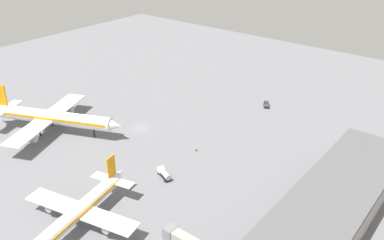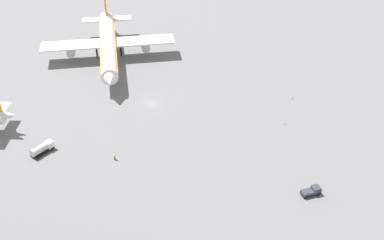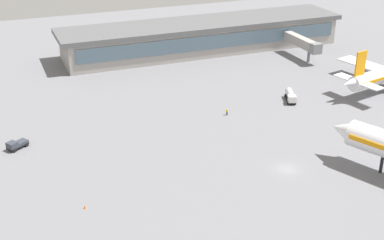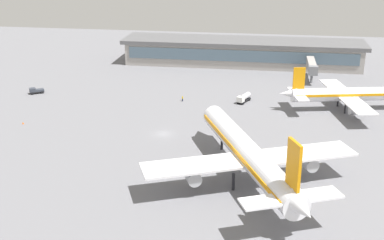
{
  "view_description": "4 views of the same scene",
  "coord_description": "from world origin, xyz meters",
  "px_view_note": "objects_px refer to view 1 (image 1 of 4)",
  "views": [
    {
      "loc": [
        -96.21,
        -102.79,
        73.7
      ],
      "look_at": [
        9.93,
        -17.73,
        5.05
      ],
      "focal_mm": 38.2,
      "sensor_mm": 36.0,
      "label": 1
    },
    {
      "loc": [
        43.43,
        -118.54,
        76.9
      ],
      "look_at": [
        15.94,
        -13.8,
        5.74
      ],
      "focal_mm": 47.15,
      "sensor_mm": 36.0,
      "label": 2
    },
    {
      "loc": [
        49.82,
        75.29,
        50.87
      ],
      "look_at": [
        12.56,
        -18.08,
        4.92
      ],
      "focal_mm": 49.16,
      "sensor_mm": 36.0,
      "label": 3
    },
    {
      "loc": [
        -26.3,
        119.77,
        48.45
      ],
      "look_at": [
        -6.63,
        -5.49,
        2.17
      ],
      "focal_mm": 47.93,
      "sensor_mm": 36.0,
      "label": 4
    }
  ],
  "objects_px": {
    "ground_crew_worker": "(196,149)",
    "safety_cone_near_gate": "(204,96)",
    "pushback_tractor": "(266,104)",
    "airplane_at_gate": "(77,212)",
    "fuel_truck": "(164,174)",
    "airplane_taxiing": "(51,117)",
    "safety_cone_mid_apron": "(180,88)"
  },
  "relations": [
    {
      "from": "safety_cone_near_gate",
      "to": "airplane_taxiing",
      "type": "bearing_deg",
      "value": 158.38
    },
    {
      "from": "safety_cone_near_gate",
      "to": "safety_cone_mid_apron",
      "type": "height_order",
      "value": "same"
    },
    {
      "from": "fuel_truck",
      "to": "ground_crew_worker",
      "type": "bearing_deg",
      "value": -61.74
    },
    {
      "from": "airplane_taxiing",
      "to": "pushback_tractor",
      "type": "bearing_deg",
      "value": 30.05
    },
    {
      "from": "ground_crew_worker",
      "to": "safety_cone_near_gate",
      "type": "bearing_deg",
      "value": -166.66
    },
    {
      "from": "airplane_at_gate",
      "to": "safety_cone_mid_apron",
      "type": "height_order",
      "value": "airplane_at_gate"
    },
    {
      "from": "safety_cone_near_gate",
      "to": "pushback_tractor",
      "type": "bearing_deg",
      "value": -72.0
    },
    {
      "from": "airplane_taxiing",
      "to": "fuel_truck",
      "type": "relative_size",
      "value": 8.04
    },
    {
      "from": "airplane_at_gate",
      "to": "ground_crew_worker",
      "type": "xyz_separation_m",
      "value": [
        49.49,
        -0.36,
        -3.84
      ]
    },
    {
      "from": "ground_crew_worker",
      "to": "safety_cone_near_gate",
      "type": "distance_m",
      "value": 47.28
    },
    {
      "from": "pushback_tractor",
      "to": "safety_cone_near_gate",
      "type": "height_order",
      "value": "pushback_tractor"
    },
    {
      "from": "airplane_at_gate",
      "to": "airplane_taxiing",
      "type": "xyz_separation_m",
      "value": [
        26.95,
        50.57,
        1.48
      ]
    },
    {
      "from": "fuel_truck",
      "to": "ground_crew_worker",
      "type": "distance_m",
      "value": 18.77
    },
    {
      "from": "airplane_at_gate",
      "to": "safety_cone_near_gate",
      "type": "height_order",
      "value": "airplane_at_gate"
    },
    {
      "from": "airplane_at_gate",
      "to": "safety_cone_near_gate",
      "type": "xyz_separation_m",
      "value": [
        88.65,
        26.13,
        -4.39
      ]
    },
    {
      "from": "airplane_at_gate",
      "to": "ground_crew_worker",
      "type": "distance_m",
      "value": 49.64
    },
    {
      "from": "airplane_taxiing",
      "to": "safety_cone_near_gate",
      "type": "height_order",
      "value": "airplane_taxiing"
    },
    {
      "from": "safety_cone_near_gate",
      "to": "ground_crew_worker",
      "type": "bearing_deg",
      "value": -145.93
    },
    {
      "from": "safety_cone_near_gate",
      "to": "safety_cone_mid_apron",
      "type": "bearing_deg",
      "value": 87.14
    },
    {
      "from": "airplane_at_gate",
      "to": "fuel_truck",
      "type": "distance_m",
      "value": 31.11
    },
    {
      "from": "fuel_truck",
      "to": "airplane_taxiing",
      "type": "bearing_deg",
      "value": 26.19
    },
    {
      "from": "fuel_truck",
      "to": "safety_cone_mid_apron",
      "type": "relative_size",
      "value": 10.92
    },
    {
      "from": "airplane_taxiing",
      "to": "fuel_truck",
      "type": "distance_m",
      "value": 53.34
    },
    {
      "from": "safety_cone_near_gate",
      "to": "safety_cone_mid_apron",
      "type": "xyz_separation_m",
      "value": [
        0.73,
        14.52,
        0.0
      ]
    },
    {
      "from": "safety_cone_mid_apron",
      "to": "safety_cone_near_gate",
      "type": "bearing_deg",
      "value": -92.86
    },
    {
      "from": "ground_crew_worker",
      "to": "safety_cone_near_gate",
      "type": "relative_size",
      "value": 2.78
    },
    {
      "from": "safety_cone_mid_apron",
      "to": "airplane_taxiing",
      "type": "bearing_deg",
      "value": 170.97
    },
    {
      "from": "fuel_truck",
      "to": "safety_cone_near_gate",
      "type": "distance_m",
      "value": 64.47
    },
    {
      "from": "airplane_at_gate",
      "to": "pushback_tractor",
      "type": "distance_m",
      "value": 97.52
    },
    {
      "from": "fuel_truck",
      "to": "safety_cone_near_gate",
      "type": "height_order",
      "value": "fuel_truck"
    },
    {
      "from": "pushback_tractor",
      "to": "safety_cone_near_gate",
      "type": "relative_size",
      "value": 7.85
    },
    {
      "from": "airplane_taxiing",
      "to": "safety_cone_mid_apron",
      "type": "xyz_separation_m",
      "value": [
        62.42,
        -9.92,
        -5.87
      ]
    }
  ]
}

